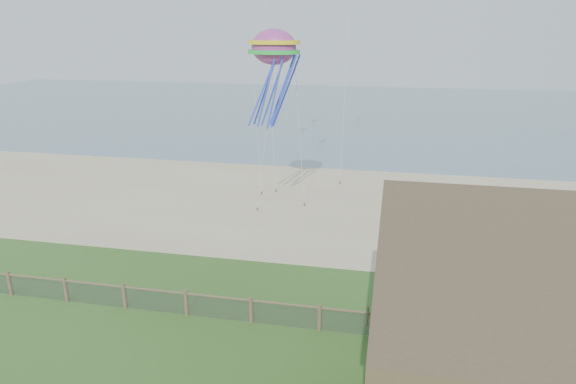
% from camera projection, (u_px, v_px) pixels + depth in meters
% --- Properties ---
extents(sand_beach, '(72.00, 20.00, 0.02)m').
position_uv_depth(sand_beach, '(310.00, 204.00, 37.37)').
color(sand_beach, tan).
rests_on(sand_beach, ground).
extents(ocean, '(160.00, 68.00, 0.02)m').
position_uv_depth(ocean, '(357.00, 111.00, 78.37)').
color(ocean, slate).
rests_on(ocean, ground).
extents(chainlink_fence, '(36.20, 0.20, 1.25)m').
position_uv_depth(chainlink_fence, '(251.00, 312.00, 22.30)').
color(chainlink_fence, '#4A3B2A').
rests_on(chainlink_fence, ground).
extents(octopus_kite, '(3.47, 2.80, 6.29)m').
position_uv_depth(octopus_kite, '(274.00, 76.00, 29.97)').
color(octopus_kite, '#FF4E28').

